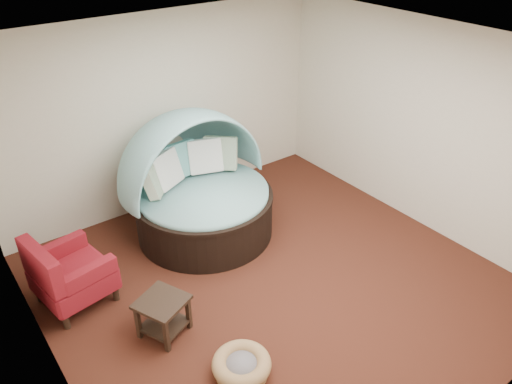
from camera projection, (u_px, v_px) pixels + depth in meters
floor at (273, 282)px, 6.07m from camera, size 5.00×5.00×0.00m
wall_back at (165, 113)px, 7.07m from camera, size 5.00×0.00×5.00m
wall_front at (490, 319)px, 3.63m from camera, size 5.00×0.00×5.00m
wall_left at (37, 274)px, 4.06m from camera, size 0.00×5.00×5.00m
wall_right at (422, 127)px, 6.64m from camera, size 0.00×5.00×5.00m
ceiling at (279, 52)px, 4.63m from camera, size 5.00×5.00×0.00m
canopy_daybed at (198, 179)px, 6.65m from camera, size 2.08×1.96×1.71m
pet_basket at (242, 366)px, 4.86m from camera, size 0.71×0.71×0.20m
red_armchair at (68, 274)px, 5.56m from camera, size 0.89×0.89×0.91m
side_table at (163, 312)px, 5.23m from camera, size 0.62×0.62×0.45m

